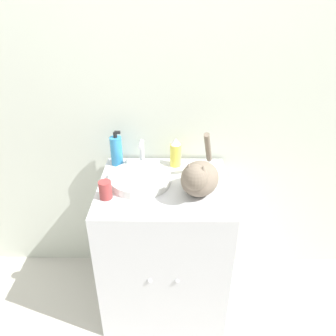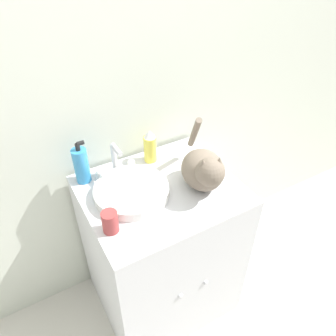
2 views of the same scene
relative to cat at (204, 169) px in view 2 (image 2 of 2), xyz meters
name	(u,v)px [view 2 (image 2 of 2)]	position (x,y,z in m)	size (l,w,h in m)	color
ground_plane	(189,336)	(-0.17, -0.21, -0.91)	(8.00, 8.00, 0.00)	beige
wall_back	(121,65)	(-0.17, 0.41, 0.34)	(6.00, 0.05, 2.50)	silver
vanity_cabinet	(162,249)	(-0.17, 0.08, -0.50)	(0.66, 0.58, 0.81)	silver
sink_basin	(132,191)	(-0.29, 0.10, -0.07)	(0.31, 0.31, 0.04)	white
faucet	(115,161)	(-0.29, 0.26, -0.02)	(0.19, 0.10, 0.16)	silver
cat	(204,169)	(0.00, 0.00, 0.00)	(0.24, 0.37, 0.27)	#7A6B5B
soap_bottle	(81,165)	(-0.43, 0.29, -0.01)	(0.06, 0.06, 0.20)	#338CCC
spray_bottle	(150,146)	(-0.11, 0.28, -0.01)	(0.06, 0.06, 0.16)	#EADB4C
cup	(110,222)	(-0.44, -0.04, -0.05)	(0.06, 0.06, 0.09)	#9E3838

